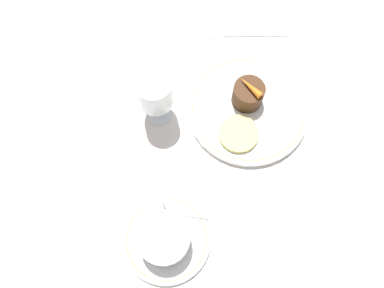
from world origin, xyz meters
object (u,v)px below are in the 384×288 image
at_px(fork, 235,34).
at_px(dessert_cake, 248,94).
at_px(coffee_cup, 164,238).
at_px(dinner_plate, 248,109).
at_px(wine_glass, 155,94).

height_order(fork, dessert_cake, dessert_cake).
bearing_deg(dessert_cake, coffee_cup, 144.98).
relative_size(dinner_plate, wine_glass, 1.96).
bearing_deg(dinner_plate, wine_glass, 86.45).
bearing_deg(dinner_plate, dessert_cake, 4.74).
bearing_deg(wine_glass, dinner_plate, -93.55).
bearing_deg(wine_glass, fork, -45.65).
xyz_separation_m(dinner_plate, fork, (0.18, 0.00, -0.01)).
relative_size(dinner_plate, dessert_cake, 3.97).
distance_m(coffee_cup, dessert_cake, 0.32).
relative_size(coffee_cup, wine_glass, 0.94).
bearing_deg(wine_glass, coffee_cup, 179.24).
height_order(coffee_cup, wine_glass, wine_glass).
xyz_separation_m(fork, dessert_cake, (-0.17, -0.00, 0.04)).
bearing_deg(fork, dinner_plate, -179.46).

